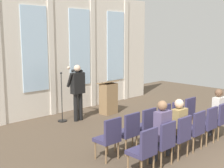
{
  "coord_description": "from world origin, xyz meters",
  "views": [
    {
      "loc": [
        -5.65,
        -1.95,
        2.65
      ],
      "look_at": [
        -0.04,
        3.88,
        1.33
      ],
      "focal_mm": 47.6,
      "sensor_mm": 36.0,
      "label": 1
    }
  ],
  "objects_px": {
    "speaker": "(77,88)",
    "chair_r1_c5": "(219,118)",
    "lectern": "(108,98)",
    "chair_r0_c0": "(109,136)",
    "audience_r1_c2": "(177,125)",
    "mic_stand": "(62,111)",
    "chair_r0_c1": "(128,130)",
    "audience_r1_c1": "(160,130)",
    "chair_r1_c2": "(180,134)",
    "chair_r0_c5": "(186,111)",
    "audience_r1_c5": "(216,111)",
    "chair_r1_c1": "(163,141)",
    "chair_r1_c3": "(194,128)",
    "chair_r1_c4": "(207,123)",
    "chair_r0_c3": "(161,120)",
    "chair_r0_c2": "(145,125)",
    "chair_r0_c4": "(174,115)",
    "chair_r1_c0": "(144,149)"
  },
  "relations": [
    {
      "from": "chair_r0_c0",
      "to": "chair_r0_c1",
      "type": "height_order",
      "value": "same"
    },
    {
      "from": "mic_stand",
      "to": "audience_r1_c1",
      "type": "distance_m",
      "value": 4.06
    },
    {
      "from": "chair_r0_c3",
      "to": "chair_r1_c1",
      "type": "relative_size",
      "value": 1.0
    },
    {
      "from": "speaker",
      "to": "chair_r1_c5",
      "type": "bearing_deg",
      "value": -66.94
    },
    {
      "from": "speaker",
      "to": "chair_r1_c0",
      "type": "distance_m",
      "value": 4.11
    },
    {
      "from": "chair_r0_c2",
      "to": "chair_r0_c4",
      "type": "relative_size",
      "value": 1.0
    },
    {
      "from": "lectern",
      "to": "chair_r0_c3",
      "type": "bearing_deg",
      "value": -106.35
    },
    {
      "from": "mic_stand",
      "to": "chair_r1_c1",
      "type": "xyz_separation_m",
      "value": [
        -0.35,
        -4.1,
        0.2
      ]
    },
    {
      "from": "speaker",
      "to": "lectern",
      "type": "relative_size",
      "value": 1.52
    },
    {
      "from": "audience_r1_c5",
      "to": "chair_r0_c3",
      "type": "bearing_deg",
      "value": 143.63
    },
    {
      "from": "chair_r0_c1",
      "to": "chair_r0_c3",
      "type": "xyz_separation_m",
      "value": [
        1.2,
        0.0,
        0.0
      ]
    },
    {
      "from": "chair_r0_c0",
      "to": "chair_r1_c1",
      "type": "distance_m",
      "value": 1.14
    },
    {
      "from": "chair_r0_c1",
      "to": "lectern",
      "type": "bearing_deg",
      "value": 54.3
    },
    {
      "from": "chair_r1_c0",
      "to": "audience_r1_c5",
      "type": "bearing_deg",
      "value": 1.57
    },
    {
      "from": "chair_r0_c5",
      "to": "audience_r1_c5",
      "type": "bearing_deg",
      "value": -90.0
    },
    {
      "from": "mic_stand",
      "to": "chair_r0_c1",
      "type": "bearing_deg",
      "value": -96.32
    },
    {
      "from": "speaker",
      "to": "chair_r0_c3",
      "type": "bearing_deg",
      "value": -81.36
    },
    {
      "from": "chair_r0_c0",
      "to": "audience_r1_c2",
      "type": "distance_m",
      "value": 1.5
    },
    {
      "from": "chair_r1_c4",
      "to": "audience_r1_c5",
      "type": "distance_m",
      "value": 0.63
    },
    {
      "from": "chair_r0_c0",
      "to": "audience_r1_c1",
      "type": "xyz_separation_m",
      "value": [
        0.6,
        -0.89,
        0.22
      ]
    },
    {
      "from": "chair_r0_c2",
      "to": "audience_r1_c5",
      "type": "distance_m",
      "value": 2.01
    },
    {
      "from": "chair_r1_c5",
      "to": "audience_r1_c5",
      "type": "xyz_separation_m",
      "value": [
        -0.0,
        0.08,
        0.19
      ]
    },
    {
      "from": "audience_r1_c5",
      "to": "chair_r1_c4",
      "type": "bearing_deg",
      "value": -172.18
    },
    {
      "from": "speaker",
      "to": "chair_r0_c1",
      "type": "height_order",
      "value": "speaker"
    },
    {
      "from": "chair_r1_c1",
      "to": "chair_r1_c3",
      "type": "distance_m",
      "value": 1.2
    },
    {
      "from": "audience_r1_c2",
      "to": "chair_r1_c3",
      "type": "xyz_separation_m",
      "value": [
        0.6,
        -0.08,
        -0.19
      ]
    },
    {
      "from": "chair_r1_c3",
      "to": "chair_r1_c4",
      "type": "bearing_deg",
      "value": 0.0
    },
    {
      "from": "audience_r1_c1",
      "to": "audience_r1_c2",
      "type": "height_order",
      "value": "audience_r1_c1"
    },
    {
      "from": "chair_r0_c1",
      "to": "chair_r0_c5",
      "type": "relative_size",
      "value": 1.0
    },
    {
      "from": "lectern",
      "to": "chair_r1_c4",
      "type": "relative_size",
      "value": 1.23
    },
    {
      "from": "chair_r1_c5",
      "to": "chair_r1_c0",
      "type": "bearing_deg",
      "value": 180.0
    },
    {
      "from": "chair_r1_c5",
      "to": "chair_r0_c2",
      "type": "bearing_deg",
      "value": 151.78
    },
    {
      "from": "audience_r1_c1",
      "to": "chair_r1_c4",
      "type": "bearing_deg",
      "value": -2.51
    },
    {
      "from": "chair_r0_c1",
      "to": "chair_r1_c1",
      "type": "height_order",
      "value": "same"
    },
    {
      "from": "chair_r0_c0",
      "to": "chair_r1_c1",
      "type": "height_order",
      "value": "same"
    },
    {
      "from": "audience_r1_c2",
      "to": "chair_r1_c5",
      "type": "bearing_deg",
      "value": -2.61
    },
    {
      "from": "lectern",
      "to": "chair_r0_c5",
      "type": "distance_m",
      "value": 2.85
    },
    {
      "from": "chair_r0_c2",
      "to": "audience_r1_c2",
      "type": "relative_size",
      "value": 0.72
    },
    {
      "from": "speaker",
      "to": "chair_r0_c3",
      "type": "distance_m",
      "value": 2.96
    },
    {
      "from": "chair_r1_c4",
      "to": "audience_r1_c2",
      "type": "bearing_deg",
      "value": 176.09
    },
    {
      "from": "audience_r1_c2",
      "to": "audience_r1_c5",
      "type": "bearing_deg",
      "value": 0.01
    },
    {
      "from": "audience_r1_c1",
      "to": "chair_r1_c4",
      "type": "distance_m",
      "value": 1.82
    },
    {
      "from": "chair_r0_c5",
      "to": "chair_r1_c4",
      "type": "distance_m",
      "value": 1.14
    },
    {
      "from": "speaker",
      "to": "chair_r0_c4",
      "type": "relative_size",
      "value": 1.88
    },
    {
      "from": "chair_r0_c2",
      "to": "chair_r0_c4",
      "type": "distance_m",
      "value": 1.2
    },
    {
      "from": "audience_r1_c1",
      "to": "audience_r1_c2",
      "type": "relative_size",
      "value": 1.04
    },
    {
      "from": "chair_r0_c2",
      "to": "chair_r0_c5",
      "type": "bearing_deg",
      "value": 0.0
    },
    {
      "from": "chair_r1_c1",
      "to": "audience_r1_c5",
      "type": "relative_size",
      "value": 0.72
    },
    {
      "from": "mic_stand",
      "to": "chair_r1_c2",
      "type": "distance_m",
      "value": 4.12
    },
    {
      "from": "chair_r1_c2",
      "to": "chair_r1_c3",
      "type": "height_order",
      "value": "same"
    }
  ]
}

